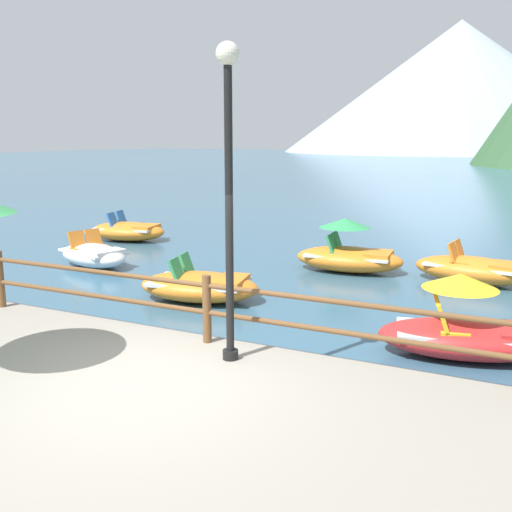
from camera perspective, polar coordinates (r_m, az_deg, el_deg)
ground_plane at (r=45.33m, az=20.89°, el=6.76°), size 200.00×200.00×0.00m
dock_railing at (r=7.99m, az=-4.84°, el=-4.50°), size 23.92×0.12×0.95m
lamp_post at (r=7.04m, az=-2.68°, el=7.98°), size 0.28×0.28×3.86m
pedal_boat_0 at (r=14.18m, az=9.09°, el=0.20°), size 2.67×1.47×1.28m
pedal_boat_2 at (r=9.11m, az=19.84°, el=-6.91°), size 2.71×1.68×1.25m
pedal_boat_4 at (r=13.76m, az=20.44°, el=-1.22°), size 2.64×1.47×0.90m
pedal_boat_5 at (r=15.14m, az=-15.62°, el=0.13°), size 2.50×1.80×0.88m
pedal_boat_6 at (r=11.59m, az=-5.52°, el=-2.92°), size 2.63×1.80×0.88m
pedal_boat_7 at (r=18.70m, az=-12.42°, el=2.43°), size 2.63×1.74×0.90m
distant_peak at (r=140.53m, az=19.16°, el=15.36°), size 75.89×75.89×28.13m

